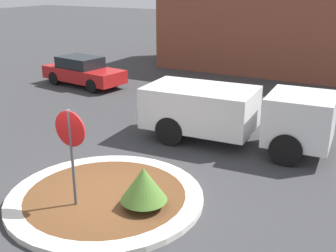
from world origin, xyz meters
TOP-DOWN VIEW (x-y plane):
  - ground_plane at (0.00, 0.00)m, footprint 120.00×120.00m
  - traffic_island at (0.00, 0.00)m, footprint 4.82×4.82m
  - stop_sign at (-0.32, -0.72)m, footprint 0.83×0.07m
  - island_shrub at (1.15, -0.05)m, footprint 1.09×1.09m
  - utility_truck at (1.40, 5.06)m, footprint 6.11×2.53m
  - storefront_building at (0.18, 17.83)m, footprint 14.78×6.07m
  - parked_sedan_red at (-8.09, 8.97)m, footprint 4.61×2.27m

SIDE VIEW (x-z plane):
  - ground_plane at x=0.00m, z-range 0.00..0.00m
  - traffic_island at x=0.00m, z-range 0.00..0.15m
  - island_shrub at x=1.15m, z-range 0.24..1.23m
  - parked_sedan_red at x=-8.09m, z-range 0.01..1.47m
  - utility_truck at x=1.40m, z-range 0.15..2.05m
  - stop_sign at x=-0.32m, z-range 0.50..2.98m
  - storefront_building at x=0.18m, z-range 0.00..6.34m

